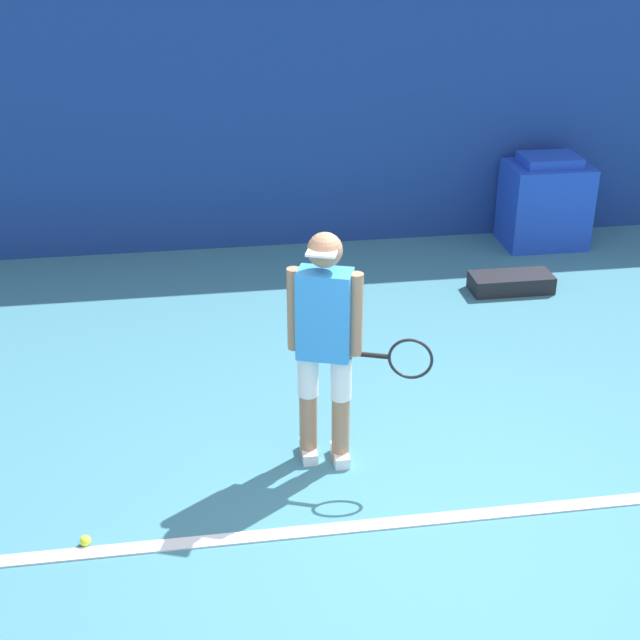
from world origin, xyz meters
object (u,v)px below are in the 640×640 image
object	(u,v)px
covered_chair	(545,202)
tennis_ball	(85,541)
equipment_bag	(511,283)
tennis_player	(326,340)

from	to	relation	value
covered_chair	tennis_ball	bearing A→B (deg)	-136.33
covered_chair	equipment_bag	distance (m)	1.40
tennis_player	equipment_bag	size ratio (longest dim) A/B	2.11
tennis_player	covered_chair	bearing A→B (deg)	70.71
tennis_player	tennis_ball	xyz separation A→B (m)	(-1.55, -0.66, -0.88)
tennis_player	equipment_bag	bearing A→B (deg)	68.18
equipment_bag	tennis_player	bearing A→B (deg)	-131.53
tennis_ball	equipment_bag	size ratio (longest dim) A/B	0.09
tennis_player	tennis_ball	size ratio (longest dim) A/B	24.12
covered_chair	equipment_bag	bearing A→B (deg)	-122.86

